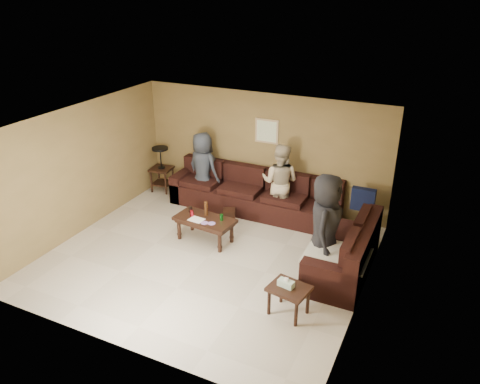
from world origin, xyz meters
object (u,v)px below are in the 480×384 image
(end_table_left, at_px, (161,168))
(person_left, at_px, (203,168))
(person_middle, at_px, (280,182))
(person_right, at_px, (325,226))
(sectional_sofa, at_px, (280,215))
(coffee_table, at_px, (205,222))
(side_table_right, at_px, (289,291))
(waste_bin, at_px, (229,216))

(end_table_left, height_order, person_left, person_left)
(person_middle, relative_size, person_right, 0.90)
(sectional_sofa, bearing_deg, end_table_left, 169.02)
(coffee_table, bearing_deg, sectional_sofa, 41.17)
(sectional_sofa, bearing_deg, person_middle, 112.84)
(end_table_left, distance_m, side_table_right, 5.20)
(side_table_right, relative_size, person_right, 0.36)
(coffee_table, xyz_separation_m, side_table_right, (2.18, -1.36, 0.01))
(coffee_table, bearing_deg, end_table_left, 141.83)
(side_table_right, relative_size, person_middle, 0.40)
(person_left, xyz_separation_m, person_middle, (1.82, -0.03, 0.01))
(side_table_right, height_order, person_right, person_right)
(side_table_right, bearing_deg, waste_bin, 133.36)
(person_left, distance_m, person_right, 3.59)
(person_middle, bearing_deg, coffee_table, 55.46)
(waste_bin, distance_m, person_left, 1.35)
(side_table_right, xyz_separation_m, person_middle, (-1.24, 2.85, 0.41))
(coffee_table, distance_m, side_table_right, 2.57)
(end_table_left, height_order, person_right, person_right)
(coffee_table, distance_m, person_left, 1.80)
(side_table_right, distance_m, person_middle, 3.14)
(coffee_table, distance_m, end_table_left, 2.64)
(coffee_table, height_order, side_table_right, coffee_table)
(person_middle, bearing_deg, end_table_left, -4.84)
(person_left, height_order, person_right, person_right)
(end_table_left, relative_size, waste_bin, 3.67)
(person_left, xyz_separation_m, person_right, (3.21, -1.59, 0.10))
(sectional_sofa, bearing_deg, person_right, -42.34)
(sectional_sofa, distance_m, person_left, 2.15)
(waste_bin, bearing_deg, person_middle, 37.14)
(sectional_sofa, bearing_deg, coffee_table, -138.83)
(person_left, bearing_deg, coffee_table, 133.84)
(sectional_sofa, distance_m, person_right, 1.70)
(coffee_table, xyz_separation_m, person_right, (2.33, -0.08, 0.50))
(sectional_sofa, height_order, waste_bin, sectional_sofa)
(sectional_sofa, height_order, person_right, person_right)
(person_middle, bearing_deg, person_right, 129.34)
(end_table_left, distance_m, person_middle, 3.02)
(person_left, distance_m, person_middle, 1.82)
(side_table_right, height_order, person_left, person_left)
(coffee_table, xyz_separation_m, person_middle, (0.94, 1.49, 0.41))
(coffee_table, bearing_deg, person_middle, 57.70)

